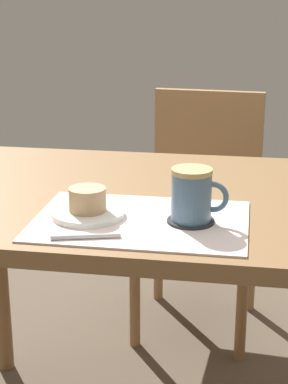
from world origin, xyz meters
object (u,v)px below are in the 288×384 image
coffee_mug (193,195)px  pastry (87,199)px  pastry_plate (88,213)px  dining_table (181,227)px  wooden_chair (202,199)px

coffee_mug → pastry: bearing=-179.7°
pastry → coffee_mug: coffee_mug is taller
pastry_plate → pastry: pastry is taller
pastry → coffee_mug: bearing=0.3°
dining_table → wooden_chair: bearing=90.6°
wooden_chair → dining_table: bearing=95.1°
pastry_plate → pastry: 0.03m
wooden_chair → coffee_mug: 0.98m
dining_table → coffee_mug: (0.04, -0.18, 0.14)m
dining_table → wooden_chair: (-0.01, 0.75, -0.18)m
dining_table → coffee_mug: size_ratio=11.27×
dining_table → pastry_plate: 0.27m
wooden_chair → pastry: size_ratio=10.80×
pastry_plate → coffee_mug: (0.21, 0.00, 0.05)m
dining_table → pastry: pastry is taller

